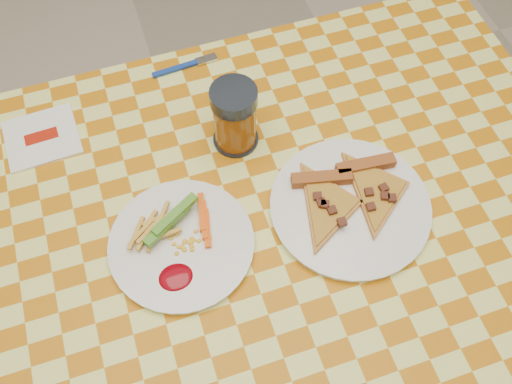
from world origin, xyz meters
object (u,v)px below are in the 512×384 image
table (242,255)px  drink_glass (235,118)px  plate_left (182,245)px  plate_right (350,207)px

table → drink_glass: size_ratio=9.53×
table → plate_left: bearing=172.1°
table → drink_glass: (0.05, 0.19, 0.14)m
table → plate_left: plate_left is taller
plate_left → drink_glass: drink_glass is taller
plate_left → drink_glass: 0.24m
table → plate_right: plate_right is taller
table → plate_right: 0.21m
plate_right → drink_glass: size_ratio=2.00×
table → drink_glass: 0.24m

